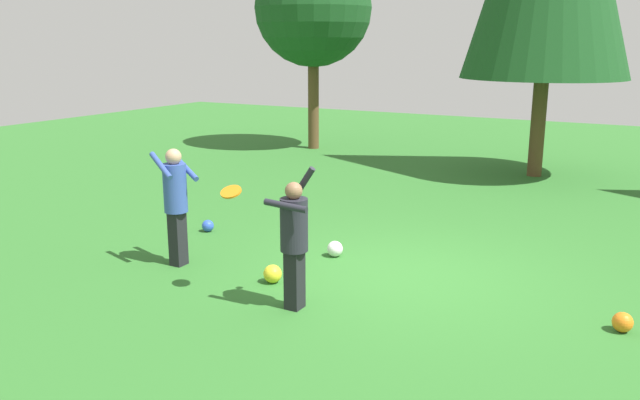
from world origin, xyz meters
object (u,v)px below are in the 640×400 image
Objects in this scene: person_thrower at (294,235)px; ball_white at (335,249)px; ball_yellow at (273,274)px; person_catcher at (176,197)px; ball_orange at (623,322)px; tree_far_left at (313,8)px; frisbee at (231,192)px; ball_blue at (208,226)px.

ball_white is (-0.48, 2.00, -0.83)m from person_thrower.
person_thrower reaches higher than ball_yellow.
person_catcher is at bearing -15.60° from person_thrower.
person_thrower is 7.63× the size of ball_orange.
ball_yellow is 12.23m from tree_far_left.
person_catcher reaches higher than ball_white.
person_thrower is 2.22m from ball_white.
ball_orange is at bearing -45.43° from tree_far_left.
person_catcher is at bearing 158.01° from frisbee.
person_thrower is 1.00m from frisbee.
tree_far_left is (-9.53, 9.67, 4.07)m from ball_orange.
person_thrower reaches higher than person_catcher.
ball_orange is (5.97, 0.69, -0.92)m from person_catcher.
tree_far_left reaches higher than ball_yellow.
person_catcher is at bearing -65.66° from ball_blue.
ball_yellow is 2.79m from ball_blue.
ball_white is at bearing 80.63° from ball_yellow.
frisbee is 0.05× the size of tree_far_left.
ball_orange is at bearing -163.82° from person_thrower.
ball_orange is at bearing -7.56° from ball_blue.
ball_yellow is at bearing -42.34° from person_thrower.
ball_yellow is (-0.23, -1.40, 0.01)m from ball_white.
tree_far_left is (-2.85, 8.79, 4.08)m from ball_blue.
person_thrower is at bearing -61.58° from tree_far_left.
ball_yellow is at bearing -63.30° from tree_far_left.
tree_far_left is at bearing 134.57° from ball_orange.
person_thrower is 12.81m from tree_far_left.
person_thrower reaches higher than frisbee.
ball_orange is at bearing 15.68° from frisbee.
frisbee is 1.17× the size of ball_white.
person_catcher is 7.16× the size of ball_white.
ball_blue is (-0.71, 1.58, -0.94)m from person_catcher.
ball_orange is (3.63, 1.23, -0.84)m from person_thrower.
person_thrower is at bearing -34.77° from ball_blue.
person_catcher is 6.08m from ball_orange.
ball_orange is 6.74m from ball_blue.
person_thrower is at bearing -39.79° from ball_yellow.
ball_white is 0.96× the size of ball_yellow.
tree_far_left is at bearing 121.32° from ball_white.
ball_white is at bearing 78.55° from frisbee.
tree_far_left is (-5.00, 10.94, 2.79)m from frisbee.
ball_white is at bearing -2.60° from ball_blue.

